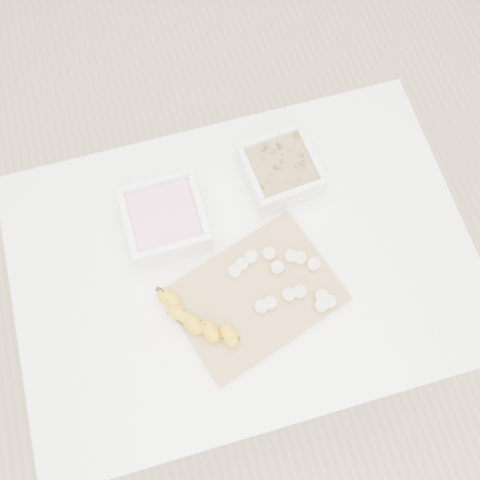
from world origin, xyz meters
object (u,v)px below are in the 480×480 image
object	(u,v)px
bowl_yogurt	(166,219)
cutting_board	(255,295)
bowl_granola	(281,170)
banana	(199,320)
table	(243,273)

from	to	relation	value
bowl_yogurt	cutting_board	bearing A→B (deg)	-55.30
bowl_granola	cutting_board	world-z (taller)	bowl_granola
banana	cutting_board	bearing A→B (deg)	-21.04
cutting_board	bowl_granola	bearing A→B (deg)	62.52
table	bowl_yogurt	size ratio (longest dim) A/B	5.86
bowl_yogurt	cutting_board	xyz separation A→B (m)	(0.14, -0.21, -0.03)
bowl_yogurt	cutting_board	size ratio (longest dim) A/B	0.51
bowl_granola	banana	xyz separation A→B (m)	(-0.26, -0.28, -0.01)
bowl_yogurt	bowl_granola	distance (m)	0.28
bowl_yogurt	cutting_board	world-z (taller)	bowl_yogurt
bowl_yogurt	banana	bearing A→B (deg)	-86.40
bowl_granola	table	bearing A→B (deg)	-127.99
bowl_granola	banana	distance (m)	0.38
cutting_board	banana	xyz separation A→B (m)	(-0.13, -0.02, 0.02)
bowl_yogurt	bowl_granola	world-z (taller)	bowl_yogurt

